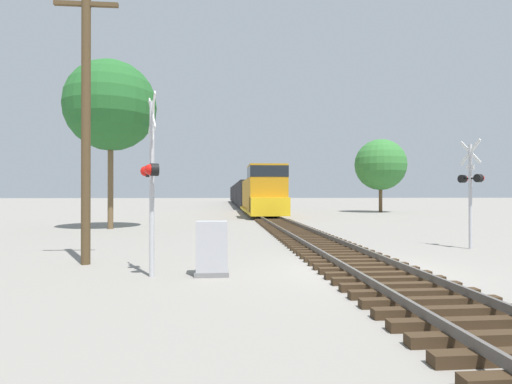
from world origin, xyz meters
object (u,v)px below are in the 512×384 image
tree_far_right (111,106)px  freight_train (243,194)px  relay_cabinet (212,249)px  crossing_signal_far (471,184)px  tree_mid_background (381,165)px  crossing_signal_near (151,175)px  utility_pole (86,118)px

tree_far_right → freight_train: bearing=77.8°
freight_train → relay_cabinet: freight_train is taller
freight_train → crossing_signal_far: bearing=-84.5°
relay_cabinet → tree_mid_background: 38.03m
crossing_signal_near → tree_mid_background: 38.56m
crossing_signal_far → utility_pole: size_ratio=0.50×
crossing_signal_near → freight_train: bearing=155.7°
freight_train → crossing_signal_far: 57.19m
crossing_signal_near → tree_far_right: tree_far_right is taller
relay_cabinet → crossing_signal_near: bearing=179.7°
freight_train → tree_mid_background: (13.90, -27.79, 3.30)m
relay_cabinet → tree_far_right: 16.51m
freight_train → relay_cabinet: size_ratio=60.64×
crossing_signal_far → tree_mid_background: size_ratio=0.49×
utility_pole → tree_far_right: bearing=102.1°
freight_train → tree_mid_background: tree_mid_background is taller
utility_pole → freight_train: bearing=82.6°
relay_cabinet → tree_mid_background: (17.89, 33.23, 4.64)m
crossing_signal_near → relay_cabinet: 2.35m
freight_train → relay_cabinet: bearing=-93.7°
relay_cabinet → tree_far_right: size_ratio=0.14×
crossing_signal_far → utility_pole: utility_pole is taller
crossing_signal_near → relay_cabinet: size_ratio=3.30×
crossing_signal_far → tree_far_right: size_ratio=0.41×
freight_train → tree_far_right: (-10.20, -47.17, 5.15)m
freight_train → crossing_signal_near: crossing_signal_near is taller
freight_train → tree_mid_background: 31.24m
crossing_signal_far → tree_far_right: 19.04m
freight_train → utility_pole: 59.63m
relay_cabinet → tree_mid_background: tree_mid_background is taller
tree_far_right → tree_mid_background: tree_far_right is taller
relay_cabinet → tree_mid_background: bearing=61.7°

